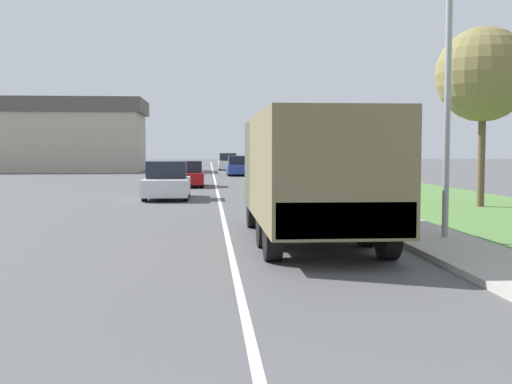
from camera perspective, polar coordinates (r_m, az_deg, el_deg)
name	(u,v)px	position (r m, az deg, el deg)	size (l,w,h in m)	color
ground_plane	(215,180)	(42.15, -3.68, 1.04)	(180.00, 180.00, 0.00)	#4C4C4F
lane_centre_stripe	(215,180)	(42.15, -3.68, 1.04)	(0.12, 120.00, 0.00)	silver
sidewalk_right	(283,179)	(42.44, 2.41, 1.14)	(1.80, 120.00, 0.12)	#9E9B93
grass_strip_right	(348,180)	(43.17, 8.22, 1.08)	(7.00, 120.00, 0.02)	#4C7538
military_truck	(310,169)	(14.17, 4.84, 2.02)	(2.45, 7.60, 2.78)	#474C38
car_nearest_ahead	(167,182)	(26.62, -7.91, 0.89)	(1.80, 4.03, 1.55)	silver
car_second_ahead	(188,175)	(35.36, -6.08, 1.52)	(1.76, 4.04, 1.41)	maroon
car_third_ahead	(238,167)	(50.11, -1.58, 2.28)	(1.74, 4.79, 1.54)	navy
car_fourth_ahead	(228,163)	(63.13, -2.52, 2.63)	(1.82, 3.94, 1.66)	silver
car_farthest_ahead	(229,161)	(79.17, -2.38, 2.81)	(1.76, 4.68, 1.44)	tan
lamp_post	(440,38)	(14.73, 16.00, 13.01)	(1.69, 0.24, 7.27)	gray
tree_mid_right	(483,75)	(24.12, 19.55, 9.78)	(3.30, 3.30, 6.29)	brown
building_distant	(39,135)	(62.51, -18.75, 4.81)	(19.44, 8.69, 6.60)	#B2A893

